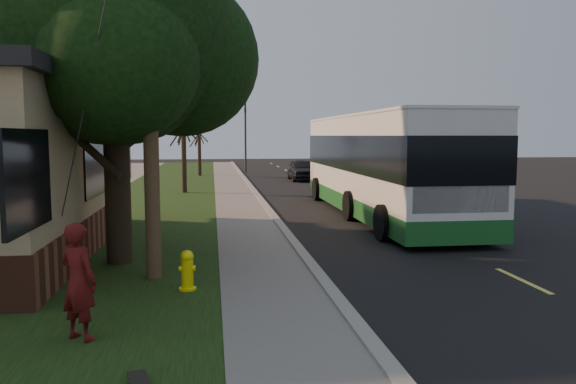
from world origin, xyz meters
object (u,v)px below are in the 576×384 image
object	(u,v)px
bare_tree_far	(199,148)
skateboarder	(79,281)
utility_pole	(148,45)
bare_tree_near	(184,151)
leafy_tree	(115,31)
transit_bus	(381,162)
distant_car	(302,170)
traffic_signal	(245,132)
fire_hydrant	(187,270)

from	to	relation	value
bare_tree_far	skateboarder	world-z (taller)	bare_tree_far
utility_pole	bare_tree_near	size ratio (longest dim) A/B	2.11
leafy_tree	transit_bus	bearing A→B (deg)	39.68
transit_bus	distant_car	distance (m)	16.26
distant_car	transit_bus	bearing A→B (deg)	-88.41
traffic_signal	skateboarder	bearing A→B (deg)	-97.00
utility_pole	bare_tree_near	distance (m)	17.19
fire_hydrant	utility_pole	size ratio (longest dim) A/B	0.08
bare_tree_far	distant_car	distance (m)	8.11
utility_pole	leafy_tree	bearing A→B (deg)	117.60
skateboarder	traffic_signal	bearing A→B (deg)	-62.15
bare_tree_near	skateboarder	size ratio (longest dim) A/B	2.61
bare_tree_far	traffic_signal	xyz separation A→B (m)	(3.50, 4.00, 1.16)
transit_bus	bare_tree_near	bearing A→B (deg)	130.62
utility_pole	traffic_signal	distance (m)	33.26
bare_tree_far	distant_car	bearing A→B (deg)	-33.61
fire_hydrant	bare_tree_near	distance (m)	18.10
distant_car	utility_pole	bearing A→B (deg)	-105.11
utility_pole	bare_tree_far	size ratio (longest dim) A/B	2.25
leafy_tree	distant_car	size ratio (longest dim) A/B	1.89
bare_tree_near	distant_car	world-z (taller)	bare_tree_near
utility_pole	skateboarder	world-z (taller)	utility_pole
fire_hydrant	traffic_signal	size ratio (longest dim) A/B	0.13
utility_pole	leafy_tree	distance (m)	1.94
bare_tree_near	skateboarder	distance (m)	20.41
fire_hydrant	traffic_signal	xyz separation A→B (m)	(3.10, 34.00, 2.73)
bare_tree_far	skateboarder	distance (m)	32.40
fire_hydrant	traffic_signal	bearing A→B (deg)	84.79
fire_hydrant	utility_pole	world-z (taller)	utility_pole
leafy_tree	distant_car	bearing A→B (deg)	71.11
utility_pole	transit_bus	bearing A→B (deg)	49.20
traffic_signal	skateboarder	size ratio (longest dim) A/B	3.33
bare_tree_near	transit_bus	bearing A→B (deg)	-49.38
utility_pole	skateboarder	bearing A→B (deg)	-101.16
traffic_signal	transit_bus	distance (m)	24.91
bare_tree_near	transit_bus	xyz separation A→B (m)	(7.41, -8.64, -0.22)
bare_tree_near	distant_car	size ratio (longest dim) A/B	1.04
bare_tree_near	traffic_signal	bearing A→B (deg)	75.96
transit_bus	skateboarder	bearing A→B (deg)	-123.92
bare_tree_far	traffic_signal	world-z (taller)	traffic_signal
traffic_signal	transit_bus	world-z (taller)	traffic_signal
traffic_signal	transit_bus	size ratio (longest dim) A/B	0.41
transit_bus	fire_hydrant	bearing A→B (deg)	-124.84
distant_car	fire_hydrant	bearing A→B (deg)	-103.05
leafy_tree	distant_car	world-z (taller)	leafy_tree
leafy_tree	bare_tree_far	distance (m)	27.56
bare_tree_near	distant_car	bearing A→B (deg)	46.54
fire_hydrant	bare_tree_near	size ratio (longest dim) A/B	0.17
fire_hydrant	leafy_tree	bearing A→B (deg)	120.67
utility_pole	skateboarder	distance (m)	5.07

